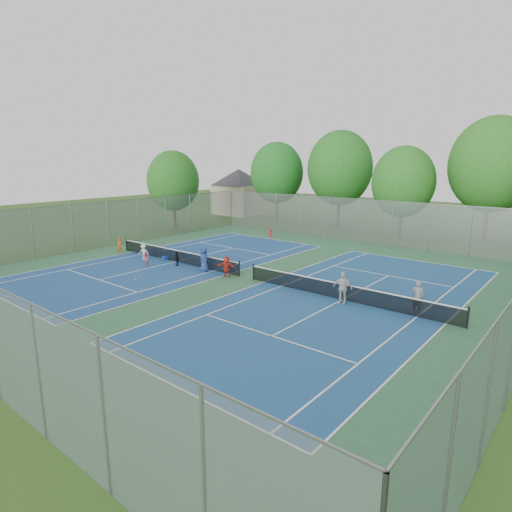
{
  "coord_description": "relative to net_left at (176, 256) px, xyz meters",
  "views": [
    {
      "loc": [
        17.59,
        -20.39,
        7.66
      ],
      "look_at": [
        0.0,
        1.0,
        1.3
      ],
      "focal_mm": 30.0,
      "sensor_mm": 36.0,
      "label": 1
    }
  ],
  "objects": [
    {
      "name": "ground",
      "position": [
        7.0,
        0.0,
        -0.46
      ],
      "size": [
        120.0,
        120.0,
        0.0
      ],
      "primitive_type": "plane",
      "color": "#2B5119",
      "rests_on": "ground"
    },
    {
      "name": "court_pad",
      "position": [
        7.0,
        0.0,
        -0.45
      ],
      "size": [
        32.0,
        32.0,
        0.01
      ],
      "primitive_type": "cube",
      "color": "#2E613E",
      "rests_on": "ground"
    },
    {
      "name": "court_left",
      "position": [
        0.0,
        0.0,
        -0.44
      ],
      "size": [
        10.97,
        23.77,
        0.01
      ],
      "primitive_type": "cube",
      "color": "navy",
      "rests_on": "court_pad"
    },
    {
      "name": "court_right",
      "position": [
        14.0,
        0.0,
        -0.44
      ],
      "size": [
        10.97,
        23.77,
        0.01
      ],
      "primitive_type": "cube",
      "color": "navy",
      "rests_on": "court_pad"
    },
    {
      "name": "net_left",
      "position": [
        0.0,
        0.0,
        0.0
      ],
      "size": [
        12.87,
        0.1,
        0.91
      ],
      "primitive_type": "cube",
      "color": "black",
      "rests_on": "ground"
    },
    {
      "name": "net_right",
      "position": [
        14.0,
        0.0,
        0.0
      ],
      "size": [
        12.87,
        0.1,
        0.91
      ],
      "primitive_type": "cube",
      "color": "black",
      "rests_on": "ground"
    },
    {
      "name": "fence_north",
      "position": [
        7.0,
        16.0,
        1.54
      ],
      "size": [
        32.0,
        0.1,
        4.0
      ],
      "primitive_type": "cube",
      "color": "gray",
      "rests_on": "ground"
    },
    {
      "name": "fence_west",
      "position": [
        -9.0,
        0.0,
        1.54
      ],
      "size": [
        0.1,
        32.0,
        4.0
      ],
      "primitive_type": "cube",
      "rotation": [
        0.0,
        0.0,
        1.57
      ],
      "color": "gray",
      "rests_on": "ground"
    },
    {
      "name": "house",
      "position": [
        -15.0,
        24.0,
        3.76
      ],
      "size": [
        11.03,
        11.03,
        7.3
      ],
      "color": "#B7A88C",
      "rests_on": "ground"
    },
    {
      "name": "tree_nw",
      "position": [
        -7.0,
        22.0,
        5.44
      ],
      "size": [
        6.4,
        6.4,
        9.58
      ],
      "color": "#443326",
      "rests_on": "ground"
    },
    {
      "name": "tree_nl",
      "position": [
        1.0,
        23.0,
        6.09
      ],
      "size": [
        7.2,
        7.2,
        10.69
      ],
      "color": "#443326",
      "rests_on": "ground"
    },
    {
      "name": "tree_nc",
      "position": [
        9.0,
        21.0,
        4.94
      ],
      "size": [
        6.0,
        6.0,
        8.85
      ],
      "color": "#443326",
      "rests_on": "ground"
    },
    {
      "name": "tree_nr",
      "position": [
        16.0,
        24.0,
        6.59
      ],
      "size": [
        7.6,
        7.6,
        11.42
      ],
      "color": "#443326",
      "rests_on": "ground"
    },
    {
      "name": "tree_side_w",
      "position": [
        -12.0,
        10.0,
        4.79
      ],
      "size": [
        5.6,
        5.6,
        8.47
      ],
      "color": "#443326",
      "rests_on": "ground"
    },
    {
      "name": "ball_crate",
      "position": [
        -1.15,
        -0.15,
        -0.31
      ],
      "size": [
        0.38,
        0.38,
        0.28
      ],
      "primitive_type": "cube",
      "rotation": [
        0.0,
        0.0,
        -0.16
      ],
      "color": "blue",
      "rests_on": "ground"
    },
    {
      "name": "ball_hopper",
      "position": [
        2.79,
        0.39,
        -0.19
      ],
      "size": [
        0.34,
        0.34,
        0.53
      ],
      "primitive_type": "cube",
      "rotation": [
        0.0,
        0.0,
        0.3
      ],
      "color": "#238126",
      "rests_on": "ground"
    },
    {
      "name": "student_a",
      "position": [
        -5.91,
        -0.99,
        0.17
      ],
      "size": [
        0.51,
        0.39,
        1.25
      ],
      "primitive_type": "imported",
      "rotation": [
        0.0,
        0.0,
        0.22
      ],
      "color": "#D95D14",
      "rests_on": "ground"
    },
    {
      "name": "student_b",
      "position": [
        -0.68,
        -2.23,
        0.06
      ],
      "size": [
        0.57,
        0.48,
        1.03
      ],
      "primitive_type": "imported",
      "rotation": [
        0.0,
        0.0,
        -0.21
      ],
      "color": "#F65F86",
      "rests_on": "ground"
    },
    {
      "name": "student_c",
      "position": [
        -2.4,
        -1.16,
        0.16
      ],
      "size": [
        0.92,
        0.81,
        1.23
      ],
      "primitive_type": "imported",
      "rotation": [
        0.0,
        0.0,
        0.55
      ],
      "color": "white",
      "rests_on": "ground"
    },
    {
      "name": "student_d",
      "position": [
        1.01,
        -0.76,
        0.09
      ],
      "size": [
        0.68,
        0.38,
        1.08
      ],
      "primitive_type": "imported",
      "rotation": [
        0.0,
        0.0,
        -0.2
      ],
      "color": "black",
      "rests_on": "ground"
    },
    {
      "name": "student_e",
      "position": [
        3.7,
        -0.6,
        0.42
      ],
      "size": [
        1.0,
        0.83,
        1.76
      ],
      "primitive_type": "imported",
      "rotation": [
        0.0,
        0.0,
        -0.38
      ],
      "color": "navy",
      "rests_on": "ground"
    },
    {
      "name": "student_f",
      "position": [
        5.8,
        -0.6,
        0.24
      ],
      "size": [
        1.36,
        0.8,
        1.39
      ],
      "primitive_type": "imported",
      "rotation": [
        0.0,
        0.0,
        0.33
      ],
      "color": "red",
      "rests_on": "ground"
    },
    {
      "name": "child_far_baseline",
      "position": [
        -0.2,
        12.0,
        0.05
      ],
      "size": [
        0.72,
        0.54,
        1.0
      ],
      "primitive_type": "imported",
      "rotation": [
        0.0,
        0.0,
        3.42
      ],
      "color": "red",
      "rests_on": "ground"
    },
    {
      "name": "instructor",
      "position": [
        17.89,
        0.56,
        0.4
      ],
      "size": [
        0.65,
        0.46,
        1.71
      ],
      "primitive_type": "imported",
      "rotation": [
        0.0,
        0.0,
        3.06
      ],
      "color": "gray",
      "rests_on": "ground"
    },
    {
      "name": "teen_court_b",
      "position": [
        14.25,
        -0.53,
        0.43
      ],
      "size": [
        1.11,
        0.68,
        1.77
      ],
      "primitive_type": "imported",
      "rotation": [
        0.0,
        0.0,
        0.26
      ],
      "color": "beige",
      "rests_on": "ground"
    },
    {
      "name": "tennis_ball_0",
      "position": [
        1.52,
        -4.31,
        -0.42
      ],
      "size": [
        0.07,
        0.07,
        0.07
      ],
      "primitive_type": "sphere",
      "color": "yellow",
      "rests_on": "ground"
    },
    {
      "name": "tennis_ball_1",
      "position": [
        3.75,
        -5.86,
        -0.42
      ],
      "size": [
        0.07,
        0.07,
        0.07
      ],
      "primitive_type": "sphere",
      "color": "#CBDC33",
      "rests_on": "ground"
    },
    {
      "name": "tennis_ball_2",
      "position": [
        0.41,
        -4.64,
        -0.42
      ],
      "size": [
        0.07,
        0.07,
        0.07
      ],
      "primitive_type": "sphere",
      "color": "gold",
      "rests_on": "ground"
    },
    {
      "name": "tennis_ball_3",
      "position": [
        -4.05,
        -3.96,
        -0.42
      ],
      "size": [
        0.07,
        0.07,
        0.07
      ],
      "primitive_type": "sphere",
      "color": "#B7C82E",
      "rests_on": "ground"
    },
    {
      "name": "tennis_ball_4",
      "position": [
        3.85,
        -2.8,
        -0.42
      ],
      "size": [
        0.07,
        0.07,
        0.07
      ],
      "primitive_type": "sphere",
      "color": "#B9CB2F",
      "rests_on": "ground"
    },
    {
      "name": "tennis_ball_5",
      "position": [
        -2.7,
        -5.11,
        -0.42
      ],
      "size": [
        0.07,
        0.07,
        0.07
      ],
      "primitive_type": "sphere",
      "color": "#C1EB36",
      "rests_on": "ground"
    },
    {
      "name": "tennis_ball_6",
      "position": [
        1.86,
        -4.93,
        -0.42
      ],
      "size": [
        0.07,
        0.07,
        0.07
      ],
      "primitive_type": "sphere",
      "color": "yellow",
      "rests_on": "ground"
    },
    {
      "name": "tennis_ball_7",
      "position": [
        2.4,
        -6.32,
        -0.42
      ],
      "size": [
        0.07,
        0.07,
        0.07
      ],
      "primitive_type": "sphere",
      "color": "#C8D230",
      "rests_on": "ground"
    },
    {
      "name": "tennis_ball_8",
      "position": [
        -4.04,
        -3.88,
        -0.42
      ],
      "size": [
        0.07,
        0.07,
        0.07
      ],
      "primitive_type": "sphere",
      "color": "yellow",
      "rests_on": "ground"
    },
    {
      "name": "tennis_ball_9",
      "position": [
        -0.85,
        -1.89,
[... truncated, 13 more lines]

